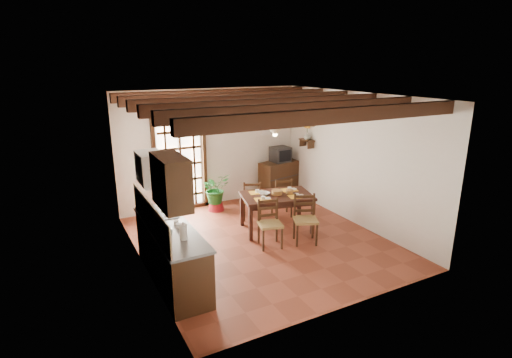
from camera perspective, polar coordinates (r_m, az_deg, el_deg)
ground_plane at (r=7.92m, az=0.72°, el=-8.83°), size 5.00×5.00×0.00m
room_shell at (r=7.34m, az=0.78°, el=4.12°), size 4.52×5.02×2.81m
ceiling_beams at (r=7.20m, az=0.80°, el=10.93°), size 4.50×4.34×0.20m
french_door at (r=9.39m, az=-10.78°, el=2.53°), size 1.26×0.11×2.32m
kitchen_counter at (r=6.55m, az=-12.06°, el=-10.26°), size 0.64×2.25×1.38m
upper_cabinet at (r=5.39m, az=-12.05°, el=-0.39°), size 0.35×0.80×0.70m
range_hood at (r=6.60m, az=-14.83°, el=1.44°), size 0.38×0.60×0.54m
counter_items at (r=6.44m, az=-12.54°, el=-6.06°), size 0.50×1.43×0.25m
dining_table at (r=8.21m, az=2.97°, el=-2.89°), size 1.59×1.21×0.77m
chair_near_left at (r=7.61m, az=2.00°, el=-7.59°), size 0.50×0.49×0.91m
chair_near_right at (r=7.82m, az=7.03°, el=-6.94°), size 0.56×0.55×0.94m
chair_far_left at (r=8.90m, az=-0.64°, el=-3.96°), size 0.53×0.51×0.90m
chair_far_right at (r=9.09m, az=3.70°, el=-3.54°), size 0.51×0.49×0.91m
table_setting at (r=8.16m, az=2.99°, el=-1.95°), size 1.03×0.69×0.10m
table_bowl at (r=8.14m, az=1.18°, el=-2.10°), size 0.23×0.23×0.05m
sideboard at (r=10.40m, az=3.44°, el=0.05°), size 1.15×0.68×0.92m
crt_tv at (r=10.23m, az=3.52°, el=3.54°), size 0.48×0.45×0.38m
fuse_box at (r=10.20m, az=1.49°, el=7.19°), size 0.25×0.03×0.32m
plant_pot at (r=9.50m, az=-5.73°, el=-3.81°), size 0.39×0.39×0.24m
potted_plant at (r=9.36m, az=-5.81°, el=-1.16°), size 1.91×1.72×1.85m
wall_shelf at (r=9.84m, az=7.27°, el=5.32°), size 0.20×0.42×0.20m
shelf_vase at (r=9.82m, az=7.30°, el=6.12°), size 0.15×0.15×0.15m
shelf_flowers at (r=9.78m, az=7.34°, el=7.31°), size 0.14×0.14×0.36m
framed_picture at (r=9.80m, az=7.79°, el=8.45°), size 0.03×0.32×0.32m
pendant_lamp at (r=7.94m, az=2.75°, el=6.96°), size 0.36×0.36×0.84m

